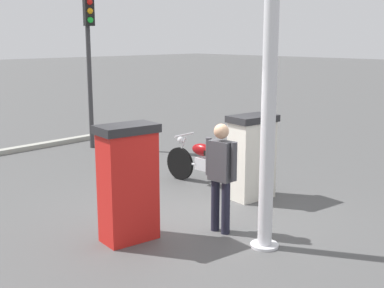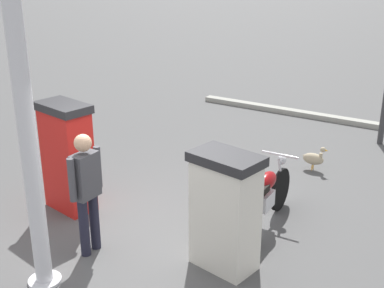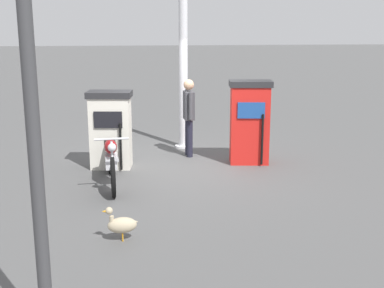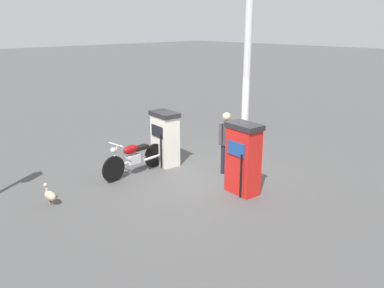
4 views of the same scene
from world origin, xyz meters
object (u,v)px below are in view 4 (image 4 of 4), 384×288
object	(u,v)px
wandering_duck	(50,195)
canopy_support_pole	(246,89)
fuel_pump_far	(243,158)
motorcycle_near_pump	(134,157)
attendant_person	(226,139)
fuel_pump_near	(165,138)

from	to	relation	value
wandering_duck	canopy_support_pole	distance (m)	5.66
fuel_pump_far	motorcycle_near_pump	distance (m)	3.01
canopy_support_pole	motorcycle_near_pump	bearing A→B (deg)	-30.51
motorcycle_near_pump	wandering_duck	size ratio (longest dim) A/B	4.40
fuel_pump_far	canopy_support_pole	size ratio (longest dim) A/B	0.37
motorcycle_near_pump	attendant_person	xyz separation A→B (m)	(-1.86, 1.60, 0.47)
attendant_person	canopy_support_pole	bearing A→B (deg)	-177.85
motorcycle_near_pump	wandering_duck	world-z (taller)	motorcycle_near_pump
motorcycle_near_pump	canopy_support_pole	distance (m)	3.54
fuel_pump_near	attendant_person	xyz separation A→B (m)	(-0.73, 1.64, 0.18)
canopy_support_pole	wandering_duck	bearing A→B (deg)	-14.88
wandering_duck	canopy_support_pole	world-z (taller)	canopy_support_pole
wandering_duck	canopy_support_pole	size ratio (longest dim) A/B	0.10
wandering_duck	fuel_pump_far	bearing A→B (deg)	144.50
fuel_pump_far	attendant_person	distance (m)	1.38
wandering_duck	canopy_support_pole	xyz separation A→B (m)	(-5.13, 1.36, 1.97)
fuel_pump_near	wandering_duck	world-z (taller)	fuel_pump_near
fuel_pump_near	canopy_support_pole	bearing A→B (deg)	133.86
motorcycle_near_pump	attendant_person	world-z (taller)	attendant_person
fuel_pump_near	attendant_person	size ratio (longest dim) A/B	0.92
wandering_duck	attendant_person	bearing A→B (deg)	162.10
wandering_duck	canopy_support_pole	bearing A→B (deg)	165.12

